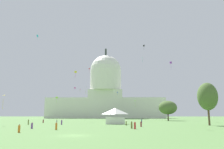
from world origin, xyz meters
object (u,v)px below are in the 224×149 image
at_px(kite_cyan_high, 37,36).
at_px(tree_east_far, 168,108).
at_px(person_olive_edge_west, 126,123).
at_px(kite_blue_low, 86,88).
at_px(kite_turquoise_high, 143,59).
at_px(person_olive_near_tree_east, 28,122).
at_px(kite_gold_low, 2,97).
at_px(kite_magenta_mid, 75,88).
at_px(person_maroon_mid_right, 43,121).
at_px(kite_violet_mid, 171,63).
at_px(person_red_back_center, 135,126).
at_px(person_purple_mid_left, 32,126).
at_px(kite_lime_low, 57,98).
at_px(kite_yellow_mid, 76,72).
at_px(capitol_building, 106,93).
at_px(kite_red_high, 89,69).
at_px(kite_lime_low_b, 135,101).
at_px(kite_black_high, 144,46).
at_px(kite_pink_mid, 80,89).
at_px(person_maroon_mid_center, 141,124).
at_px(kite_white_low, 114,91).
at_px(person_grey_lawn_far_left, 57,122).
at_px(kite_blue_mid, 117,92).
at_px(person_olive_front_right, 132,125).
at_px(person_denim_deep_crowd, 142,121).
at_px(person_orange_near_tree_west, 56,126).
at_px(event_tent, 115,116).
at_px(tree_east_near, 207,97).
at_px(person_orange_lawn_far_right, 19,129).

bearing_deg(kite_cyan_high, tree_east_far, -3.00).
relative_size(person_olive_edge_west, kite_blue_low, 0.42).
bearing_deg(kite_turquoise_high, person_olive_near_tree_east, -137.30).
bearing_deg(tree_east_far, kite_gold_low, -136.81).
distance_m(kite_turquoise_high, kite_magenta_mid, 55.86).
height_order(person_maroon_mid_right, kite_violet_mid, kite_violet_mid).
relative_size(person_olive_near_tree_east, person_red_back_center, 0.99).
relative_size(person_purple_mid_left, kite_lime_low, 0.52).
bearing_deg(kite_yellow_mid, kite_gold_low, -149.52).
distance_m(capitol_building, kite_blue_low, 97.20).
bearing_deg(person_red_back_center, person_olive_edge_west, -121.43).
height_order(kite_red_high, kite_lime_low_b, kite_red_high).
xyz_separation_m(person_maroon_mid_right, kite_black_high, (50.01, 63.25, 51.94)).
distance_m(kite_red_high, kite_turquoise_high, 66.31).
xyz_separation_m(kite_red_high, kite_pink_mid, (-9.40, 12.99, -15.25)).
bearing_deg(person_maroon_mid_center, kite_white_low, 100.70).
relative_size(capitol_building, person_grey_lawn_far_left, 70.65).
relative_size(kite_lime_low, kite_blue_mid, 1.29).
xyz_separation_m(kite_gold_low, kite_lime_low_b, (47.13, 67.50, 2.57)).
bearing_deg(capitol_building, person_olive_near_tree_east, -97.70).
distance_m(person_olive_edge_west, kite_cyan_high, 75.40).
distance_m(person_olive_front_right, person_olive_near_tree_east, 39.89).
relative_size(person_red_back_center, person_olive_edge_west, 1.21).
distance_m(tree_east_far, kite_turquoise_high, 31.82).
height_order(kite_lime_low, kite_red_high, kite_red_high).
xyz_separation_m(person_red_back_center, person_olive_edge_west, (-1.40, 18.24, -0.13)).
xyz_separation_m(person_denim_deep_crowd, kite_yellow_mid, (-31.57, 21.23, 24.50)).
distance_m(kite_violet_mid, kite_lime_low_b, 32.02).
xyz_separation_m(capitol_building, kite_red_high, (-11.73, -34.39, 16.30)).
height_order(tree_east_far, kite_yellow_mid, kite_yellow_mid).
xyz_separation_m(person_orange_near_tree_west, kite_blue_mid, (13.57, 136.98, 21.03)).
bearing_deg(kite_turquoise_high, person_maroon_mid_center, -102.65).
height_order(person_denim_deep_crowd, person_red_back_center, person_red_back_center).
height_order(event_tent, person_denim_deep_crowd, event_tent).
height_order(tree_east_far, person_denim_deep_crowd, tree_east_far).
relative_size(person_grey_lawn_far_left, kite_lime_low_b, 0.43).
distance_m(person_maroon_mid_right, kite_gold_low, 25.61).
bearing_deg(person_denim_deep_crowd, kite_violet_mid, 74.62).
bearing_deg(person_grey_lawn_far_left, kite_blue_low, -1.31).
height_order(tree_east_near, person_olive_front_right, tree_east_near).
bearing_deg(kite_gold_low, person_red_back_center, 26.73).
relative_size(person_red_back_center, kite_yellow_mid, 0.47).
height_order(person_orange_lawn_far_right, kite_yellow_mid, kite_yellow_mid).
distance_m(person_denim_deep_crowd, kite_white_low, 34.06).
relative_size(person_olive_edge_west, kite_turquoise_high, 0.60).
distance_m(tree_east_near, kite_gold_low, 65.53).
height_order(tree_east_near, kite_gold_low, tree_east_near).
bearing_deg(kite_yellow_mid, person_purple_mid_left, -130.03).
xyz_separation_m(kite_magenta_mid, kite_white_low, (28.38, -36.35, -6.18)).
height_order(capitol_building, kite_red_high, capitol_building).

